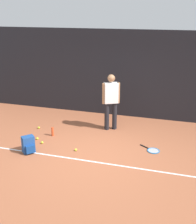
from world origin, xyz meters
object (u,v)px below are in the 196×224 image
object	(u,v)px
backpack	(29,145)
tennis_ball_by_fence	(76,150)
tennis_ball_far_left	(39,128)
water_bottle	(53,132)
tennis_racket	(153,150)
tennis_ball_mid_court	(42,142)
tennis_ball_near_player	(37,139)
tennis_player	(111,99)

from	to	relation	value
backpack	tennis_ball_by_fence	bearing A→B (deg)	-26.64
tennis_ball_far_left	water_bottle	world-z (taller)	water_bottle
tennis_ball_by_fence	water_bottle	size ratio (longest dim) A/B	0.26
water_bottle	backpack	bearing A→B (deg)	-97.41
tennis_racket	backpack	size ratio (longest dim) A/B	1.38
backpack	water_bottle	distance (m)	1.12
tennis_ball_mid_court	water_bottle	size ratio (longest dim) A/B	0.26
tennis_ball_near_player	tennis_ball_by_fence	xyz separation A→B (m)	(1.28, -0.33, 0.00)
tennis_ball_mid_court	tennis_racket	bearing A→B (deg)	8.54
tennis_ball_near_player	tennis_ball_far_left	size ratio (longest dim) A/B	1.00
tennis_player	tennis_racket	distance (m)	2.00
tennis_ball_far_left	water_bottle	bearing A→B (deg)	-29.05
tennis_player	water_bottle	xyz separation A→B (m)	(-1.49, -0.95, -0.84)
tennis_ball_mid_court	tennis_ball_far_left	xyz separation A→B (m)	(-0.57, 0.91, 0.00)
tennis_player	tennis_ball_mid_court	xyz separation A→B (m)	(-1.54, -1.51, -0.93)
tennis_ball_by_fence	tennis_ball_mid_court	distance (m)	1.04
tennis_player	tennis_ball_by_fence	xyz separation A→B (m)	(-0.51, -1.65, -0.93)
tennis_ball_by_fence	tennis_ball_far_left	size ratio (longest dim) A/B	1.00
tennis_ball_near_player	tennis_ball_mid_court	world-z (taller)	same
tennis_player	water_bottle	distance (m)	1.96
tennis_ball_by_fence	water_bottle	world-z (taller)	water_bottle
tennis_ball_far_left	tennis_ball_mid_court	bearing A→B (deg)	-57.68
tennis_ball_near_player	water_bottle	xyz separation A→B (m)	(0.30, 0.37, 0.10)
tennis_player	tennis_ball_far_left	distance (m)	2.39
tennis_racket	tennis_ball_mid_court	distance (m)	2.98
tennis_ball_mid_court	tennis_ball_by_fence	bearing A→B (deg)	-7.75
tennis_player	tennis_ball_by_fence	distance (m)	1.97
backpack	tennis_racket	bearing A→B (deg)	-28.56
tennis_ball_near_player	tennis_ball_by_fence	world-z (taller)	same
tennis_ball_near_player	water_bottle	world-z (taller)	water_bottle
tennis_player	tennis_ball_far_left	xyz separation A→B (m)	(-2.12, -0.60, -0.93)
tennis_racket	tennis_ball_mid_court	world-z (taller)	tennis_ball_mid_court
tennis_player	tennis_ball_by_fence	bearing A→B (deg)	-134.25
tennis_player	tennis_racket	world-z (taller)	tennis_player
tennis_player	tennis_ball_mid_court	world-z (taller)	tennis_player
tennis_ball_far_left	tennis_ball_near_player	bearing A→B (deg)	-65.38
tennis_ball_by_fence	tennis_ball_mid_court	xyz separation A→B (m)	(-1.03, 0.14, 0.00)
tennis_player	tennis_racket	bearing A→B (deg)	-64.54
tennis_racket	tennis_ball_by_fence	xyz separation A→B (m)	(-1.91, -0.58, 0.02)
tennis_racket	tennis_ball_far_left	world-z (taller)	tennis_ball_far_left
tennis_player	backpack	bearing A→B (deg)	-155.49
tennis_ball_by_fence	tennis_player	bearing A→B (deg)	72.87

